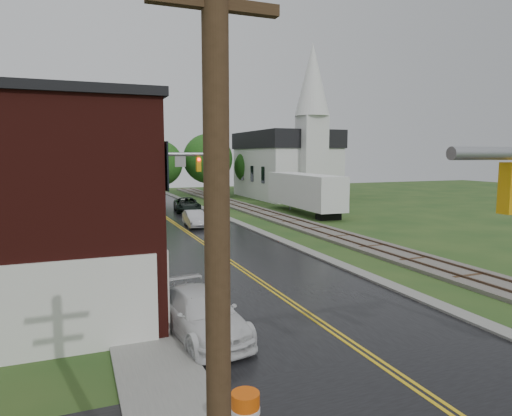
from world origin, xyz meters
TOP-DOWN VIEW (x-y plane):
  - main_road at (0.00, 30.00)m, footprint 10.00×90.00m
  - curb_right at (5.40, 35.00)m, footprint 0.80×70.00m
  - sidewalk_left at (-6.20, 25.00)m, footprint 2.40×50.00m
  - yellow_house at (-11.00, 26.00)m, footprint 8.00×7.00m
  - darkred_building at (-10.00, 35.00)m, footprint 7.00×6.00m
  - church at (20.00, 53.74)m, footprint 10.40×18.40m
  - railroad at (10.00, 35.00)m, footprint 3.20×80.00m
  - traffic_signal_far at (-3.47, 27.00)m, footprint 7.34×0.43m
  - utility_pole_a at (-6.80, 0.00)m, footprint 1.80×0.28m
  - utility_pole_b at (-6.80, 22.00)m, footprint 1.80×0.28m
  - utility_pole_c at (-6.80, 44.00)m, footprint 1.80×0.28m
  - tree_left_c at (-13.85, 39.90)m, footprint 6.00×6.00m
  - tree_left_e at (-8.85, 45.90)m, footprint 6.40×6.40m
  - suv_dark at (2.97, 43.49)m, footprint 3.22×5.82m
  - sedan_silver at (1.23, 33.25)m, footprint 1.72×4.33m
  - pickup_white at (-4.36, 10.00)m, footprint 2.68×5.42m
  - semi_trailer at (14.13, 37.67)m, footprint 3.48×13.51m

SIDE VIEW (x-z plane):
  - main_road at x=0.00m, z-range -0.01..0.01m
  - curb_right at x=5.40m, z-range -0.06..0.06m
  - sidewalk_left at x=-6.20m, z-range -0.06..0.06m
  - railroad at x=10.00m, z-range -0.04..0.26m
  - sedan_silver at x=1.23m, z-range 0.00..1.40m
  - pickup_white at x=-4.36m, z-range 0.00..1.51m
  - suv_dark at x=2.97m, z-range 0.00..1.54m
  - darkred_building at x=-10.00m, z-range 0.00..4.40m
  - semi_trailer at x=14.13m, z-range 0.37..4.52m
  - yellow_house at x=-11.00m, z-range 0.00..6.40m
  - tree_left_c at x=-13.85m, z-range 0.69..8.34m
  - utility_pole_a at x=-6.80m, z-range 0.22..9.22m
  - utility_pole_b at x=-6.80m, z-range 0.22..9.22m
  - utility_pole_c at x=-6.80m, z-range 0.22..9.22m
  - tree_left_e at x=-8.85m, z-range 0.73..8.89m
  - traffic_signal_far at x=-3.47m, z-range 1.37..8.57m
  - church at x=20.00m, z-range -4.17..15.83m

